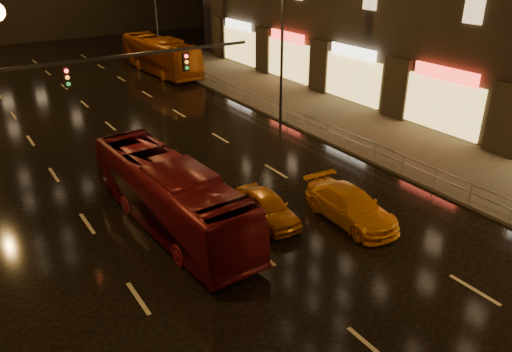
{
  "coord_description": "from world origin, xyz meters",
  "views": [
    {
      "loc": [
        -9.11,
        -3.61,
        10.94
      ],
      "look_at": [
        0.84,
        11.58,
        2.5
      ],
      "focal_mm": 35.0,
      "sensor_mm": 36.0,
      "label": 1
    }
  ],
  "objects_px": {
    "taxi_near": "(267,207)",
    "taxi_far": "(351,206)",
    "bus_red": "(170,195)",
    "bus_curb": "(160,55)"
  },
  "relations": [
    {
      "from": "bus_curb",
      "to": "taxi_far",
      "type": "distance_m",
      "value": 30.62
    },
    {
      "from": "taxi_near",
      "to": "bus_red",
      "type": "bearing_deg",
      "value": 157.18
    },
    {
      "from": "bus_red",
      "to": "taxi_near",
      "type": "height_order",
      "value": "bus_red"
    },
    {
      "from": "bus_red",
      "to": "taxi_far",
      "type": "xyz_separation_m",
      "value": [
        6.68,
        -3.84,
        -0.78
      ]
    },
    {
      "from": "bus_curb",
      "to": "taxi_near",
      "type": "xyz_separation_m",
      "value": [
        -7.32,
        -28.3,
        -0.97
      ]
    },
    {
      "from": "bus_red",
      "to": "bus_curb",
      "type": "relative_size",
      "value": 0.92
    },
    {
      "from": "bus_red",
      "to": "taxi_far",
      "type": "distance_m",
      "value": 7.74
    },
    {
      "from": "taxi_near",
      "to": "taxi_far",
      "type": "distance_m",
      "value": 3.62
    },
    {
      "from": "bus_curb",
      "to": "taxi_far",
      "type": "height_order",
      "value": "bus_curb"
    },
    {
      "from": "taxi_near",
      "to": "taxi_far",
      "type": "relative_size",
      "value": 0.79
    }
  ]
}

